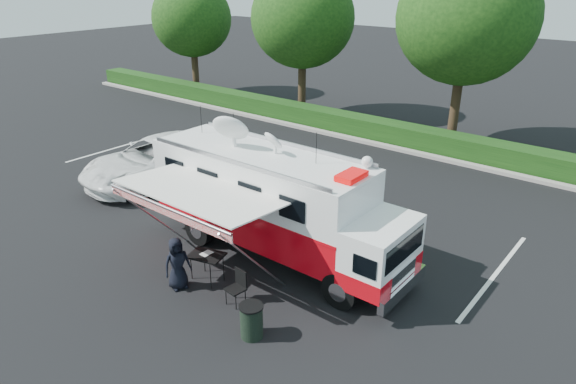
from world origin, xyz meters
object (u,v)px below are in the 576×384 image
Objects in this scene: white_suv at (160,180)px; folding_table at (207,256)px; command_truck at (275,203)px; trash_bin at (252,321)px.

white_suv is 5.78× the size of folding_table.
white_suv is at bearing 151.02° from folding_table.
command_truck reaches higher than white_suv.
command_truck is 7.63× the size of folding_table.
command_truck is 4.00m from trash_bin.
white_suv is at bearing 167.97° from command_truck.
white_suv is 7.95m from folding_table.
command_truck reaches higher than folding_table.
command_truck reaches higher than trash_bin.
command_truck is 2.50m from folding_table.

